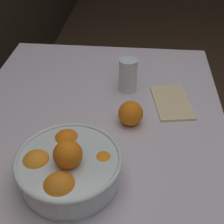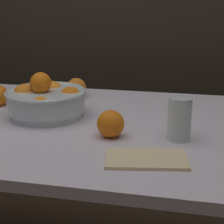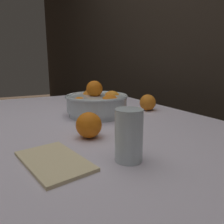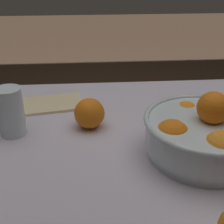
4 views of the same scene
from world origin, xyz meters
name	(u,v)px [view 2 (image 2 of 4)]	position (x,y,z in m)	size (l,w,h in m)	color
dining_table	(65,141)	(0.00, 0.00, 0.66)	(1.43, 0.85, 0.73)	silver
fruit_bowl	(46,100)	(-0.07, 0.03, 0.78)	(0.27, 0.27, 0.15)	silver
juice_glass	(179,121)	(0.37, -0.10, 0.79)	(0.06, 0.06, 0.12)	#F4A314
orange_loose_near_bowl	(76,88)	(-0.04, 0.28, 0.77)	(0.08, 0.08, 0.08)	orange
orange_loose_aside	(111,124)	(0.18, -0.12, 0.77)	(0.08, 0.08, 0.08)	orange
napkin	(146,159)	(0.30, -0.25, 0.73)	(0.20, 0.12, 0.01)	beige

